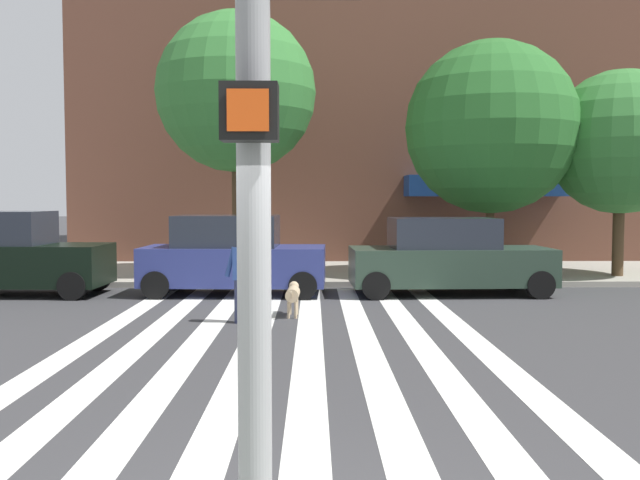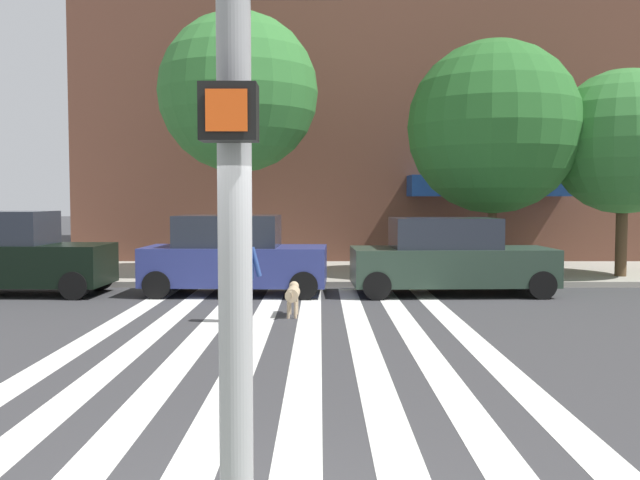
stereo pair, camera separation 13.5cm
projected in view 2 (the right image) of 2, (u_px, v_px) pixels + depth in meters
name	position (u px, v px, depth m)	size (l,w,h in m)	color
ground_plane	(300.00, 342.00, 11.36)	(160.00, 160.00, 0.00)	#353538
sidewalk_far	(310.00, 273.00, 21.28)	(80.00, 6.00, 0.15)	#9E988C
crosswalk_stripes	(282.00, 342.00, 11.36)	(6.75, 13.28, 0.01)	silver
parked_car_near_curb	(7.00, 255.00, 16.93)	(4.92, 2.03, 2.02)	black
parked_car_behind_first	(235.00, 256.00, 16.92)	(4.43, 2.04, 1.92)	navy
parked_car_third_in_line	(451.00, 258.00, 16.91)	(4.85, 2.09, 1.86)	#283B2F
street_tree_nearest	(240.00, 93.00, 20.03)	(4.57, 4.57, 7.50)	#4C3823
street_tree_middle	(496.00, 127.00, 19.59)	(4.85, 4.85, 6.59)	#4C3823
street_tree_further	(626.00, 142.00, 19.41)	(4.01, 4.01, 5.76)	#4C3823
pedestrian_dog_walker	(245.00, 274.00, 13.04)	(0.71, 0.25, 1.64)	#282D4C
dog_on_leash	(295.00, 294.00, 13.86)	(0.28, 1.07, 0.65)	tan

